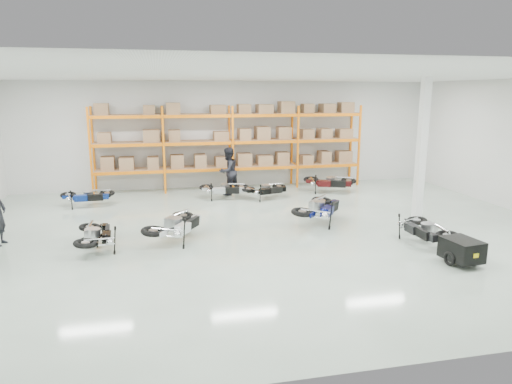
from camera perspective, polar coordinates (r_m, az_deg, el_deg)
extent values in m
plane|color=#B6CBB9|center=(13.51, 1.29, -5.02)|extent=(18.00, 18.00, 0.00)
plane|color=white|center=(12.91, 1.38, 14.42)|extent=(18.00, 18.00, 0.00)
plane|color=silver|center=(19.85, -3.39, 7.16)|extent=(18.00, 0.00, 18.00)
plane|color=silver|center=(6.55, 15.71, -3.87)|extent=(18.00, 0.00, 18.00)
cube|color=orange|center=(18.86, -20.00, 4.65)|extent=(0.08, 0.08, 3.50)
cube|color=orange|center=(19.75, -19.66, 4.98)|extent=(0.08, 0.08, 3.50)
cube|color=orange|center=(18.68, -11.45, 5.08)|extent=(0.08, 0.08, 3.50)
cube|color=orange|center=(19.58, -11.49, 5.40)|extent=(0.08, 0.08, 3.50)
cube|color=orange|center=(18.92, -2.91, 5.39)|extent=(0.08, 0.08, 3.50)
cube|color=orange|center=(19.81, -3.33, 5.70)|extent=(0.08, 0.08, 3.50)
cube|color=orange|center=(19.56, 5.25, 5.58)|extent=(0.08, 0.08, 3.50)
cube|color=orange|center=(20.42, 4.50, 5.88)|extent=(0.08, 0.08, 3.50)
cube|color=orange|center=(20.57, 12.76, 5.66)|extent=(0.08, 0.08, 3.50)
cube|color=orange|center=(21.38, 11.75, 5.95)|extent=(0.08, 0.08, 3.50)
cube|color=orange|center=(18.84, -15.60, 2.31)|extent=(2.70, 0.08, 0.12)
cube|color=orange|center=(19.73, -15.45, 2.75)|extent=(2.70, 0.08, 0.12)
cube|color=#9D7051|center=(19.28, -15.53, 2.74)|extent=(2.68, 0.88, 0.02)
cube|color=#9D7051|center=(19.24, -15.57, 3.42)|extent=(2.40, 0.70, 0.44)
cube|color=orange|center=(18.87, -7.08, 2.69)|extent=(2.70, 0.08, 0.12)
cube|color=orange|center=(19.76, -7.32, 3.11)|extent=(2.70, 0.08, 0.12)
cube|color=#9D7051|center=(19.30, -7.21, 3.11)|extent=(2.68, 0.88, 0.02)
cube|color=#9D7051|center=(19.27, -7.23, 3.79)|extent=(2.40, 0.70, 0.44)
cube|color=orange|center=(19.31, 1.23, 3.00)|extent=(2.70, 0.08, 0.12)
cube|color=orange|center=(20.18, 0.64, 3.40)|extent=(2.70, 0.08, 0.12)
cube|color=#9D7051|center=(19.73, 0.93, 3.41)|extent=(2.68, 0.88, 0.02)
cube|color=#9D7051|center=(19.70, 0.93, 4.07)|extent=(2.40, 0.70, 0.44)
cube|color=orange|center=(20.14, 9.02, 3.23)|extent=(2.70, 0.08, 0.12)
cube|color=orange|center=(20.97, 8.14, 3.62)|extent=(2.70, 0.08, 0.12)
cube|color=#9D7051|center=(20.54, 8.58, 3.62)|extent=(2.68, 0.88, 0.02)
cube|color=#9D7051|center=(20.51, 8.60, 4.26)|extent=(2.40, 0.70, 0.44)
cube|color=orange|center=(18.69, -15.79, 5.63)|extent=(2.70, 0.08, 0.12)
cube|color=orange|center=(19.59, -15.64, 5.93)|extent=(2.70, 0.08, 0.12)
cube|color=#9D7051|center=(19.13, -15.72, 5.99)|extent=(2.68, 0.88, 0.02)
cube|color=#9D7051|center=(19.11, -15.76, 6.68)|extent=(2.40, 0.70, 0.44)
cube|color=orange|center=(18.72, -7.17, 6.01)|extent=(2.70, 0.08, 0.12)
cube|color=orange|center=(19.61, -7.41, 6.29)|extent=(2.70, 0.08, 0.12)
cube|color=#9D7051|center=(19.16, -7.30, 6.36)|extent=(2.68, 0.88, 0.02)
cube|color=#9D7051|center=(19.14, -7.32, 7.04)|extent=(2.40, 0.70, 0.44)
cube|color=orange|center=(19.17, 1.24, 6.25)|extent=(2.70, 0.08, 0.12)
cube|color=orange|center=(20.04, 0.65, 6.51)|extent=(2.70, 0.08, 0.12)
cube|color=#9D7051|center=(19.59, 0.94, 6.59)|extent=(2.68, 0.88, 0.02)
cube|color=#9D7051|center=(19.57, 0.94, 7.26)|extent=(2.40, 0.70, 0.44)
cube|color=orange|center=(20.00, 9.12, 6.35)|extent=(2.70, 0.08, 0.12)
cube|color=orange|center=(20.83, 8.23, 6.61)|extent=(2.70, 0.08, 0.12)
cube|color=#9D7051|center=(20.41, 8.67, 6.68)|extent=(2.68, 0.88, 0.02)
cube|color=#9D7051|center=(20.39, 8.70, 7.32)|extent=(2.40, 0.70, 0.44)
cube|color=orange|center=(18.61, -15.99, 9.00)|extent=(2.70, 0.08, 0.12)
cube|color=orange|center=(19.50, -15.82, 9.14)|extent=(2.70, 0.08, 0.12)
cube|color=#9D7051|center=(19.05, -15.92, 9.28)|extent=(2.68, 0.88, 0.02)
cube|color=#9D7051|center=(19.04, -15.96, 9.97)|extent=(2.40, 0.70, 0.44)
cube|color=orange|center=(18.64, -7.26, 9.37)|extent=(2.70, 0.08, 0.12)
cube|color=orange|center=(19.53, -7.50, 9.50)|extent=(2.70, 0.08, 0.12)
cube|color=#9D7051|center=(19.08, -7.39, 9.65)|extent=(2.68, 0.88, 0.02)
cube|color=#9D7051|center=(19.07, -7.41, 10.34)|extent=(2.40, 0.70, 0.44)
cube|color=orange|center=(19.08, 1.26, 9.53)|extent=(2.70, 0.08, 0.12)
cube|color=orange|center=(19.96, 0.65, 9.66)|extent=(2.70, 0.08, 0.12)
cube|color=#9D7051|center=(19.52, 0.95, 9.80)|extent=(2.68, 0.88, 0.02)
cube|color=#9D7051|center=(19.51, 0.95, 10.48)|extent=(2.40, 0.70, 0.44)
cube|color=orange|center=(19.91, 9.23, 9.49)|extent=(2.70, 0.08, 0.12)
cube|color=orange|center=(20.75, 8.32, 9.63)|extent=(2.70, 0.08, 0.12)
cube|color=#9D7051|center=(20.33, 8.78, 9.76)|extent=(2.68, 0.88, 0.02)
cube|color=#9D7051|center=(20.32, 8.80, 10.41)|extent=(2.40, 0.70, 0.44)
cube|color=white|center=(15.51, 19.99, 5.00)|extent=(0.25, 0.25, 4.50)
cube|color=black|center=(11.99, 24.32, -6.58)|extent=(0.79, 0.95, 0.50)
cube|color=yellow|center=(11.66, 25.60, -7.22)|extent=(0.15, 0.04, 0.10)
torus|color=black|center=(11.85, 22.87, -7.61)|extent=(0.07, 0.35, 0.35)
torus|color=black|center=(12.25, 25.57, -7.21)|extent=(0.07, 0.35, 0.35)
cylinder|color=black|center=(12.43, 22.72, -5.56)|extent=(0.14, 0.82, 0.04)
imported|color=black|center=(18.25, -3.51, 2.61)|extent=(1.18, 1.15, 1.91)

